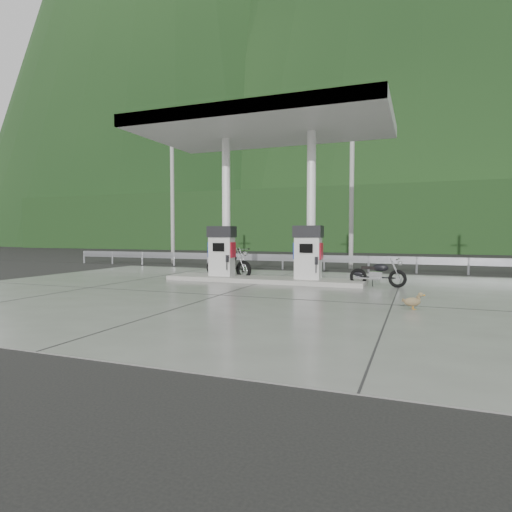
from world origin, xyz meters
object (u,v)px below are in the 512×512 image
(motorcycle_left, at_px, (228,265))
(duck, at_px, (412,302))
(gas_pump_left, at_px, (222,251))
(motorcycle_right, at_px, (378,274))
(gas_pump_right, at_px, (308,252))

(motorcycle_left, distance_m, duck, 8.22)
(gas_pump_left, relative_size, motorcycle_left, 0.86)
(motorcycle_right, height_order, duck, motorcycle_right)
(motorcycle_left, bearing_deg, gas_pump_right, 3.38)
(gas_pump_right, bearing_deg, motorcycle_right, 1.33)
(motorcycle_left, xyz_separation_m, motorcycle_right, (5.58, -0.76, -0.10))
(duck, bearing_deg, motorcycle_right, 86.33)
(gas_pump_left, height_order, gas_pump_right, same)
(gas_pump_left, xyz_separation_m, motorcycle_left, (-0.12, 0.81, -0.56))
(gas_pump_left, distance_m, motorcycle_left, 0.99)
(motorcycle_left, bearing_deg, motorcycle_right, 9.36)
(motorcycle_right, bearing_deg, gas_pump_left, -173.83)
(gas_pump_right, height_order, motorcycle_left, gas_pump_right)
(motorcycle_left, height_order, duck, motorcycle_left)
(duck, bearing_deg, gas_pump_right, 111.29)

